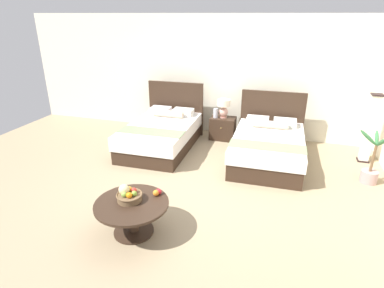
{
  "coord_description": "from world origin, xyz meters",
  "views": [
    {
      "loc": [
        1.36,
        -4.37,
        2.69
      ],
      "look_at": [
        -0.12,
        0.41,
        0.61
      ],
      "focal_mm": 29.43,
      "sensor_mm": 36.0,
      "label": 1
    }
  ],
  "objects_px": {
    "floor_lamp_corner": "(370,129)",
    "nightstand": "(223,128)",
    "bed_near_corner": "(268,146)",
    "bed_near_window": "(162,134)",
    "table_lamp": "(224,107)",
    "loose_apple": "(159,192)",
    "potted_palm": "(371,168)",
    "coffee_table": "(132,210)",
    "vase": "(216,113)",
    "fruit_bowl": "(129,195)",
    "loose_orange": "(156,193)"
  },
  "relations": [
    {
      "from": "table_lamp",
      "to": "potted_palm",
      "type": "relative_size",
      "value": 0.43
    },
    {
      "from": "table_lamp",
      "to": "loose_apple",
      "type": "xyz_separation_m",
      "value": [
        -0.16,
        -3.4,
        -0.27
      ]
    },
    {
      "from": "loose_orange",
      "to": "vase",
      "type": "bearing_deg",
      "value": 89.76
    },
    {
      "from": "bed_near_corner",
      "to": "loose_apple",
      "type": "bearing_deg",
      "value": -116.45
    },
    {
      "from": "bed_near_window",
      "to": "vase",
      "type": "height_order",
      "value": "bed_near_window"
    },
    {
      "from": "fruit_bowl",
      "to": "loose_apple",
      "type": "relative_size",
      "value": 4.15
    },
    {
      "from": "floor_lamp_corner",
      "to": "fruit_bowl",
      "type": "bearing_deg",
      "value": -135.88
    },
    {
      "from": "bed_near_corner",
      "to": "nightstand",
      "type": "distance_m",
      "value": 1.39
    },
    {
      "from": "nightstand",
      "to": "fruit_bowl",
      "type": "relative_size",
      "value": 1.65
    },
    {
      "from": "floor_lamp_corner",
      "to": "coffee_table",
      "type": "bearing_deg",
      "value": -134.95
    },
    {
      "from": "floor_lamp_corner",
      "to": "nightstand",
      "type": "bearing_deg",
      "value": 173.15
    },
    {
      "from": "coffee_table",
      "to": "fruit_bowl",
      "type": "relative_size",
      "value": 2.83
    },
    {
      "from": "coffee_table",
      "to": "loose_orange",
      "type": "relative_size",
      "value": 11.72
    },
    {
      "from": "nightstand",
      "to": "fruit_bowl",
      "type": "xyz_separation_m",
      "value": [
        -0.47,
        -3.62,
        0.28
      ]
    },
    {
      "from": "vase",
      "to": "loose_orange",
      "type": "relative_size",
      "value": 2.58
    },
    {
      "from": "bed_near_corner",
      "to": "bed_near_window",
      "type": "bearing_deg",
      "value": -179.99
    },
    {
      "from": "fruit_bowl",
      "to": "loose_apple",
      "type": "height_order",
      "value": "fruit_bowl"
    },
    {
      "from": "fruit_bowl",
      "to": "potted_palm",
      "type": "height_order",
      "value": "potted_palm"
    },
    {
      "from": "vase",
      "to": "loose_orange",
      "type": "height_order",
      "value": "vase"
    },
    {
      "from": "fruit_bowl",
      "to": "floor_lamp_corner",
      "type": "distance_m",
      "value": 4.7
    },
    {
      "from": "coffee_table",
      "to": "fruit_bowl",
      "type": "xyz_separation_m",
      "value": [
        -0.06,
        0.05,
        0.19
      ]
    },
    {
      "from": "potted_palm",
      "to": "bed_near_corner",
      "type": "bearing_deg",
      "value": 167.43
    },
    {
      "from": "table_lamp",
      "to": "loose_orange",
      "type": "xyz_separation_m",
      "value": [
        -0.18,
        -3.44,
        -0.27
      ]
    },
    {
      "from": "table_lamp",
      "to": "fruit_bowl",
      "type": "distance_m",
      "value": 3.68
    },
    {
      "from": "bed_near_corner",
      "to": "loose_orange",
      "type": "xyz_separation_m",
      "value": [
        -1.26,
        -2.54,
        0.19
      ]
    },
    {
      "from": "bed_near_window",
      "to": "table_lamp",
      "type": "relative_size",
      "value": 5.06
    },
    {
      "from": "table_lamp",
      "to": "coffee_table",
      "type": "height_order",
      "value": "table_lamp"
    },
    {
      "from": "bed_near_window",
      "to": "loose_apple",
      "type": "distance_m",
      "value": 2.69
    },
    {
      "from": "table_lamp",
      "to": "floor_lamp_corner",
      "type": "relative_size",
      "value": 0.31
    },
    {
      "from": "vase",
      "to": "nightstand",
      "type": "bearing_deg",
      "value": 13.42
    },
    {
      "from": "bed_near_corner",
      "to": "table_lamp",
      "type": "height_order",
      "value": "bed_near_corner"
    },
    {
      "from": "vase",
      "to": "loose_orange",
      "type": "bearing_deg",
      "value": -90.24
    },
    {
      "from": "nightstand",
      "to": "bed_near_window",
      "type": "bearing_deg",
      "value": -142.43
    },
    {
      "from": "bed_near_window",
      "to": "table_lamp",
      "type": "xyz_separation_m",
      "value": [
        1.14,
        0.9,
        0.45
      ]
    },
    {
      "from": "bed_near_corner",
      "to": "loose_orange",
      "type": "relative_size",
      "value": 25.44
    },
    {
      "from": "vase",
      "to": "loose_apple",
      "type": "relative_size",
      "value": 2.59
    },
    {
      "from": "bed_near_corner",
      "to": "coffee_table",
      "type": "xyz_separation_m",
      "value": [
        -1.5,
        -2.79,
        0.04
      ]
    },
    {
      "from": "nightstand",
      "to": "loose_apple",
      "type": "relative_size",
      "value": 6.87
    },
    {
      "from": "bed_near_window",
      "to": "coffee_table",
      "type": "bearing_deg",
      "value": -75.42
    },
    {
      "from": "bed_near_window",
      "to": "floor_lamp_corner",
      "type": "relative_size",
      "value": 1.57
    },
    {
      "from": "bed_near_corner",
      "to": "coffee_table",
      "type": "distance_m",
      "value": 3.17
    },
    {
      "from": "bed_near_window",
      "to": "potted_palm",
      "type": "height_order",
      "value": "bed_near_window"
    },
    {
      "from": "floor_lamp_corner",
      "to": "potted_palm",
      "type": "bearing_deg",
      "value": -94.58
    },
    {
      "from": "fruit_bowl",
      "to": "bed_near_corner",
      "type": "bearing_deg",
      "value": 60.43
    },
    {
      "from": "fruit_bowl",
      "to": "potted_palm",
      "type": "distance_m",
      "value": 4.06
    },
    {
      "from": "table_lamp",
      "to": "bed_near_corner",
      "type": "bearing_deg",
      "value": -39.64
    },
    {
      "from": "table_lamp",
      "to": "loose_apple",
      "type": "bearing_deg",
      "value": -92.71
    },
    {
      "from": "vase",
      "to": "floor_lamp_corner",
      "type": "height_order",
      "value": "floor_lamp_corner"
    },
    {
      "from": "fruit_bowl",
      "to": "potted_palm",
      "type": "xyz_separation_m",
      "value": [
        3.3,
        2.35,
        -0.26
      ]
    },
    {
      "from": "fruit_bowl",
      "to": "loose_orange",
      "type": "distance_m",
      "value": 0.36
    }
  ]
}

